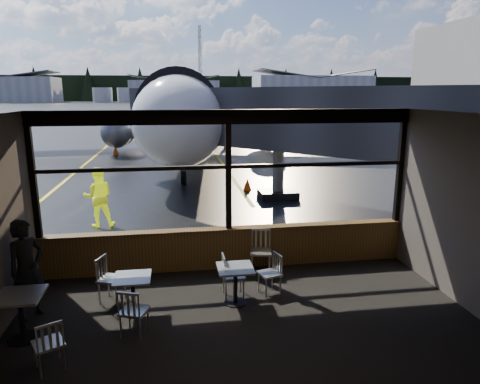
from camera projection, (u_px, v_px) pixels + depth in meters
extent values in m
plane|color=black|center=(176.00, 106.00, 125.13)|extent=(520.00, 520.00, 0.00)
cube|color=black|center=(253.00, 341.00, 6.75)|extent=(8.00, 6.00, 0.01)
cube|color=#38332D|center=(255.00, 118.00, 5.96)|extent=(8.00, 6.00, 0.04)
cube|color=#504640|center=(323.00, 357.00, 3.47)|extent=(8.00, 0.04, 3.50)
cube|color=#553919|center=(229.00, 248.00, 9.53)|extent=(8.00, 0.28, 0.90)
cube|color=black|center=(228.00, 117.00, 8.88)|extent=(8.00, 0.18, 0.30)
cube|color=black|center=(33.00, 177.00, 8.55)|extent=(0.12, 0.12, 2.60)
cube|color=black|center=(228.00, 171.00, 9.14)|extent=(0.12, 0.12, 2.60)
cube|color=black|center=(400.00, 167.00, 9.73)|extent=(0.12, 0.12, 2.60)
cube|color=black|center=(228.00, 167.00, 9.12)|extent=(8.00, 0.10, 0.08)
imported|color=black|center=(27.00, 269.00, 7.32)|extent=(0.74, 0.77, 1.77)
imported|color=#BFF219|center=(98.00, 197.00, 12.46)|extent=(0.93, 0.77, 1.75)
cone|color=#FF6408|center=(247.00, 184.00, 17.23)|extent=(0.34, 0.34, 0.47)
cone|color=#E94007|center=(115.00, 150.00, 27.22)|extent=(0.40, 0.40, 0.56)
cylinder|color=silver|center=(103.00, 95.00, 179.64)|extent=(8.00, 8.00, 6.00)
cylinder|color=silver|center=(127.00, 95.00, 181.13)|extent=(8.00, 8.00, 6.00)
cylinder|color=silver|center=(151.00, 95.00, 182.63)|extent=(8.00, 8.00, 6.00)
cube|color=black|center=(174.00, 88.00, 210.40)|extent=(360.00, 3.00, 12.00)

